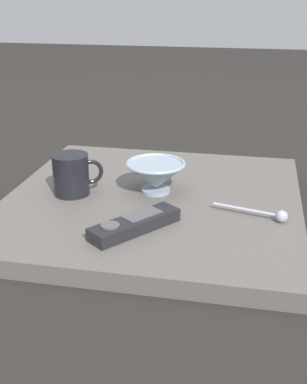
# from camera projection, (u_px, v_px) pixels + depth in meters

# --- Properties ---
(ground_plane) EXTENTS (6.00, 6.00, 0.00)m
(ground_plane) POSITION_uv_depth(u_px,v_px,m) (153.00, 211.00, 1.08)
(ground_plane) COLOR black
(table) EXTENTS (0.61, 0.62, 0.03)m
(table) POSITION_uv_depth(u_px,v_px,m) (153.00, 204.00, 1.08)
(table) COLOR #5B5651
(table) RESTS_ON ground
(cereal_bowl) EXTENTS (0.13, 0.13, 0.07)m
(cereal_bowl) POSITION_uv_depth(u_px,v_px,m) (155.00, 175.00, 1.08)
(cereal_bowl) COLOR #8C9EAD
(cereal_bowl) RESTS_ON table
(coffee_mug) EXTENTS (0.10, 0.08, 0.09)m
(coffee_mug) POSITION_uv_depth(u_px,v_px,m) (72.00, 174.00, 1.07)
(coffee_mug) COLOR black
(coffee_mug) RESTS_ON table
(teaspoon) EXTENTS (0.14, 0.05, 0.02)m
(teaspoon) POSITION_uv_depth(u_px,v_px,m) (272.00, 214.00, 0.96)
(teaspoon) COLOR #A3A5B2
(teaspoon) RESTS_ON table
(tv_remote_near) EXTENTS (0.15, 0.17, 0.03)m
(tv_remote_near) POSITION_uv_depth(u_px,v_px,m) (133.00, 224.00, 0.92)
(tv_remote_near) COLOR black
(tv_remote_near) RESTS_ON table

